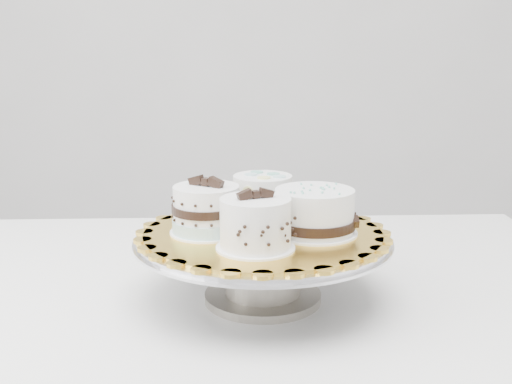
{
  "coord_description": "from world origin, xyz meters",
  "views": [
    {
      "loc": [
        0.16,
        -0.94,
        1.13
      ],
      "look_at": [
        0.14,
        -0.02,
        0.92
      ],
      "focal_mm": 45.0,
      "sensor_mm": 36.0,
      "label": 1
    }
  ],
  "objects_px": {
    "cake_banded": "(207,211)",
    "cake_swirl": "(255,225)",
    "cake_board": "(263,233)",
    "table": "(232,329)",
    "cake_ribbon": "(315,213)",
    "cake_stand": "(263,256)",
    "cake_dots": "(263,196)"
  },
  "relations": [
    {
      "from": "cake_banded",
      "to": "cake_swirl",
      "type": "bearing_deg",
      "value": -15.82
    },
    {
      "from": "cake_board",
      "to": "cake_swirl",
      "type": "xyz_separation_m",
      "value": [
        -0.01,
        -0.08,
        0.04
      ]
    },
    {
      "from": "table",
      "to": "cake_ribbon",
      "type": "bearing_deg",
      "value": -31.23
    },
    {
      "from": "cake_swirl",
      "to": "table",
      "type": "bearing_deg",
      "value": 82.96
    },
    {
      "from": "cake_stand",
      "to": "cake_ribbon",
      "type": "bearing_deg",
      "value": -6.84
    },
    {
      "from": "cake_board",
      "to": "cake_dots",
      "type": "height_order",
      "value": "cake_dots"
    },
    {
      "from": "cake_swirl",
      "to": "cake_ribbon",
      "type": "distance_m",
      "value": 0.11
    },
    {
      "from": "table",
      "to": "cake_ribbon",
      "type": "height_order",
      "value": "cake_ribbon"
    },
    {
      "from": "cake_swirl",
      "to": "cake_ribbon",
      "type": "height_order",
      "value": "cake_swirl"
    },
    {
      "from": "cake_swirl",
      "to": "cake_dots",
      "type": "relative_size",
      "value": 1.09
    },
    {
      "from": "cake_stand",
      "to": "cake_dots",
      "type": "height_order",
      "value": "cake_dots"
    },
    {
      "from": "cake_swirl",
      "to": "cake_ribbon",
      "type": "relative_size",
      "value": 0.94
    },
    {
      "from": "cake_stand",
      "to": "cake_swirl",
      "type": "relative_size",
      "value": 3.04
    },
    {
      "from": "table",
      "to": "cake_board",
      "type": "bearing_deg",
      "value": -52.37
    },
    {
      "from": "cake_board",
      "to": "cake_ribbon",
      "type": "distance_m",
      "value": 0.08
    },
    {
      "from": "cake_stand",
      "to": "cake_ribbon",
      "type": "relative_size",
      "value": 2.86
    },
    {
      "from": "cake_swirl",
      "to": "cake_dots",
      "type": "distance_m",
      "value": 0.16
    },
    {
      "from": "cake_banded",
      "to": "cake_ribbon",
      "type": "xyz_separation_m",
      "value": [
        0.16,
        -0.0,
        -0.0
      ]
    },
    {
      "from": "cake_stand",
      "to": "cake_board",
      "type": "relative_size",
      "value": 1.09
    },
    {
      "from": "cake_banded",
      "to": "cake_ribbon",
      "type": "distance_m",
      "value": 0.16
    },
    {
      "from": "cake_dots",
      "to": "cake_ribbon",
      "type": "xyz_separation_m",
      "value": [
        0.08,
        -0.09,
        -0.0
      ]
    },
    {
      "from": "cake_board",
      "to": "cake_swirl",
      "type": "distance_m",
      "value": 0.09
    },
    {
      "from": "cake_dots",
      "to": "table",
      "type": "bearing_deg",
      "value": -170.7
    },
    {
      "from": "table",
      "to": "cake_swirl",
      "type": "relative_size",
      "value": 10.22
    },
    {
      "from": "table",
      "to": "cake_banded",
      "type": "height_order",
      "value": "cake_banded"
    },
    {
      "from": "cake_banded",
      "to": "cake_ribbon",
      "type": "bearing_deg",
      "value": 29.35
    },
    {
      "from": "table",
      "to": "cake_stand",
      "type": "xyz_separation_m",
      "value": [
        0.05,
        -0.06,
        0.15
      ]
    },
    {
      "from": "table",
      "to": "cake_swirl",
      "type": "bearing_deg",
      "value": -77.02
    },
    {
      "from": "cake_board",
      "to": "cake_banded",
      "type": "xyz_separation_m",
      "value": [
        -0.08,
        -0.01,
        0.03
      ]
    },
    {
      "from": "cake_dots",
      "to": "cake_board",
      "type": "bearing_deg",
      "value": -101.02
    },
    {
      "from": "cake_ribbon",
      "to": "cake_dots",
      "type": "bearing_deg",
      "value": 129.95
    },
    {
      "from": "cake_dots",
      "to": "cake_ribbon",
      "type": "relative_size",
      "value": 0.86
    }
  ]
}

